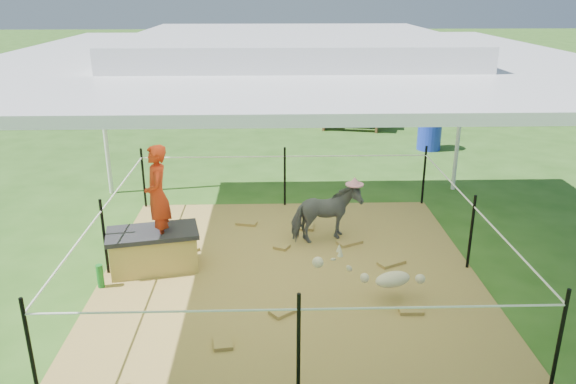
{
  "coord_description": "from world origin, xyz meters",
  "views": [
    {
      "loc": [
        -0.22,
        -6.27,
        3.35
      ],
      "look_at": [
        0.0,
        0.6,
        0.85
      ],
      "focal_mm": 35.0,
      "sensor_mm": 36.0,
      "label": 1
    }
  ],
  "objects_px": {
    "pony": "(326,214)",
    "foal": "(393,277)",
    "picnic_table_near": "(352,113)",
    "distant_person": "(365,105)",
    "green_bottle": "(100,276)",
    "straw_bale": "(154,252)",
    "picnic_table_far": "(470,104)",
    "trash_barrel": "(430,132)",
    "woman": "(157,188)"
  },
  "relations": [
    {
      "from": "pony",
      "to": "foal",
      "type": "xyz_separation_m",
      "value": [
        0.6,
        -1.58,
        -0.11
      ]
    },
    {
      "from": "picnic_table_near",
      "to": "distant_person",
      "type": "bearing_deg",
      "value": 7.13
    },
    {
      "from": "green_bottle",
      "to": "picnic_table_near",
      "type": "relative_size",
      "value": 0.17
    },
    {
      "from": "green_bottle",
      "to": "foal",
      "type": "relative_size",
      "value": 0.28
    },
    {
      "from": "straw_bale",
      "to": "distant_person",
      "type": "xyz_separation_m",
      "value": [
        3.88,
        7.69,
        0.32
      ]
    },
    {
      "from": "picnic_table_far",
      "to": "picnic_table_near",
      "type": "bearing_deg",
      "value": -140.6
    },
    {
      "from": "trash_barrel",
      "to": "distant_person",
      "type": "height_order",
      "value": "distant_person"
    },
    {
      "from": "picnic_table_near",
      "to": "distant_person",
      "type": "relative_size",
      "value": 1.45
    },
    {
      "from": "pony",
      "to": "trash_barrel",
      "type": "xyz_separation_m",
      "value": [
        2.73,
        4.77,
        -0.03
      ]
    },
    {
      "from": "trash_barrel",
      "to": "distant_person",
      "type": "distance_m",
      "value": 2.42
    },
    {
      "from": "pony",
      "to": "picnic_table_near",
      "type": "height_order",
      "value": "pony"
    },
    {
      "from": "woman",
      "to": "foal",
      "type": "distance_m",
      "value": 2.95
    },
    {
      "from": "straw_bale",
      "to": "green_bottle",
      "type": "height_order",
      "value": "straw_bale"
    },
    {
      "from": "green_bottle",
      "to": "picnic_table_near",
      "type": "bearing_deg",
      "value": 63.42
    },
    {
      "from": "foal",
      "to": "trash_barrel",
      "type": "xyz_separation_m",
      "value": [
        2.13,
        6.36,
        0.08
      ]
    },
    {
      "from": "trash_barrel",
      "to": "picnic_table_far",
      "type": "xyz_separation_m",
      "value": [
        2.04,
        3.33,
        -0.04
      ]
    },
    {
      "from": "straw_bale",
      "to": "picnic_table_near",
      "type": "bearing_deg",
      "value": 65.38
    },
    {
      "from": "pony",
      "to": "trash_barrel",
      "type": "height_order",
      "value": "pony"
    },
    {
      "from": "pony",
      "to": "distant_person",
      "type": "xyz_separation_m",
      "value": [
        1.66,
        6.94,
        0.15
      ]
    },
    {
      "from": "straw_bale",
      "to": "trash_barrel",
      "type": "xyz_separation_m",
      "value": [
        4.95,
        5.53,
        0.14
      ]
    },
    {
      "from": "woman",
      "to": "picnic_table_far",
      "type": "relative_size",
      "value": 0.71
    },
    {
      "from": "straw_bale",
      "to": "distant_person",
      "type": "bearing_deg",
      "value": 63.24
    },
    {
      "from": "woman",
      "to": "distant_person",
      "type": "relative_size",
      "value": 1.07
    },
    {
      "from": "picnic_table_near",
      "to": "distant_person",
      "type": "xyz_separation_m",
      "value": [
        0.34,
        -0.03,
        0.23
      ]
    },
    {
      "from": "green_bottle",
      "to": "pony",
      "type": "height_order",
      "value": "pony"
    },
    {
      "from": "foal",
      "to": "picnic_table_near",
      "type": "bearing_deg",
      "value": 66.32
    },
    {
      "from": "straw_bale",
      "to": "pony",
      "type": "xyz_separation_m",
      "value": [
        2.22,
        0.76,
        0.17
      ]
    },
    {
      "from": "woman",
      "to": "trash_barrel",
      "type": "height_order",
      "value": "woman"
    },
    {
      "from": "distant_person",
      "to": "green_bottle",
      "type": "bearing_deg",
      "value": 84.39
    },
    {
      "from": "pony",
      "to": "distant_person",
      "type": "relative_size",
      "value": 0.81
    },
    {
      "from": "picnic_table_near",
      "to": "picnic_table_far",
      "type": "height_order",
      "value": "picnic_table_far"
    },
    {
      "from": "woman",
      "to": "pony",
      "type": "relative_size",
      "value": 1.31
    },
    {
      "from": "trash_barrel",
      "to": "picnic_table_near",
      "type": "height_order",
      "value": "trash_barrel"
    },
    {
      "from": "green_bottle",
      "to": "picnic_table_near",
      "type": "height_order",
      "value": "picnic_table_near"
    },
    {
      "from": "straw_bale",
      "to": "picnic_table_near",
      "type": "xyz_separation_m",
      "value": [
        3.54,
        7.72,
        0.09
      ]
    },
    {
      "from": "picnic_table_far",
      "to": "green_bottle",
      "type": "bearing_deg",
      "value": -107.78
    },
    {
      "from": "straw_bale",
      "to": "pony",
      "type": "bearing_deg",
      "value": 18.81
    },
    {
      "from": "straw_bale",
      "to": "picnic_table_far",
      "type": "relative_size",
      "value": 0.6
    },
    {
      "from": "woman",
      "to": "pony",
      "type": "xyz_separation_m",
      "value": [
        2.12,
        0.76,
        -0.68
      ]
    },
    {
      "from": "pony",
      "to": "trash_barrel",
      "type": "distance_m",
      "value": 5.5
    },
    {
      "from": "pony",
      "to": "foal",
      "type": "distance_m",
      "value": 1.7
    },
    {
      "from": "straw_bale",
      "to": "trash_barrel",
      "type": "distance_m",
      "value": 7.42
    },
    {
      "from": "picnic_table_near",
      "to": "trash_barrel",
      "type": "bearing_deg",
      "value": -45.36
    },
    {
      "from": "trash_barrel",
      "to": "picnic_table_near",
      "type": "distance_m",
      "value": 2.61
    },
    {
      "from": "distant_person",
      "to": "trash_barrel",
      "type": "bearing_deg",
      "value": 139.24
    },
    {
      "from": "picnic_table_near",
      "to": "straw_bale",
      "type": "bearing_deg",
      "value": -102.75
    },
    {
      "from": "woman",
      "to": "picnic_table_near",
      "type": "bearing_deg",
      "value": 143.94
    },
    {
      "from": "green_bottle",
      "to": "distant_person",
      "type": "relative_size",
      "value": 0.25
    },
    {
      "from": "picnic_table_far",
      "to": "foal",
      "type": "bearing_deg",
      "value": -92.06
    },
    {
      "from": "green_bottle",
      "to": "distant_person",
      "type": "xyz_separation_m",
      "value": [
        4.43,
        8.14,
        0.41
      ]
    }
  ]
}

